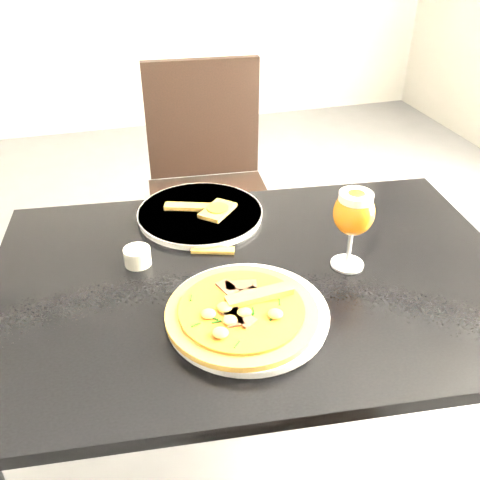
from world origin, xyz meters
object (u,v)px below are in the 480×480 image
object	(u,v)px
pizza	(242,311)
beer_glass	(354,213)
chair_far	(209,185)
dining_table	(255,305)

from	to	relation	value
pizza	beer_glass	world-z (taller)	beer_glass
chair_far	pizza	world-z (taller)	chair_far
chair_far	pizza	bearing A→B (deg)	-93.71
pizza	chair_far	bearing A→B (deg)	81.23
chair_far	pizza	distance (m)	1.05
chair_far	beer_glass	distance (m)	0.96
dining_table	chair_far	size ratio (longest dim) A/B	1.30
dining_table	beer_glass	size ratio (longest dim) A/B	6.62
pizza	beer_glass	size ratio (longest dim) A/B	1.58
pizza	beer_glass	xyz separation A→B (m)	(0.29, 0.12, 0.11)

